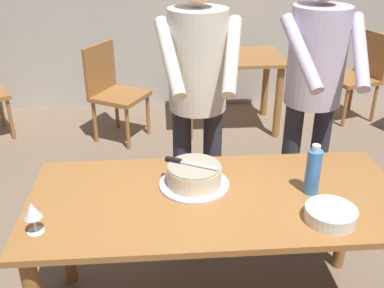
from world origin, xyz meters
The scene contains 11 objects.
main_dining_table centered at (0.00, 0.00, 0.64)m, with size 1.76×0.78×0.75m.
cake_on_platter centered at (-0.10, 0.10, 0.80)m, with size 0.34×0.34×0.11m.
cake_knife centered at (-0.16, 0.13, 0.87)m, with size 0.25×0.14×0.02m.
plate_stack centered at (0.46, -0.22, 0.78)m, with size 0.22×0.22×0.06m.
wine_glass_near centered at (-0.78, -0.21, 0.85)m, with size 0.08×0.08×0.14m.
water_bottle centered at (0.44, 0.00, 0.86)m, with size 0.07×0.07×0.25m.
person_cutting_cake centered at (-0.04, 0.60, 1.08)m, with size 0.47×0.55×1.72m.
person_standing_beside centered at (0.63, 0.63, 1.08)m, with size 0.47×0.56×1.72m.
background_table centered at (0.44, 2.44, 0.58)m, with size 1.00×0.70×0.74m.
background_chair_0 centered at (1.81, 2.59, 0.49)m, with size 0.55×0.55×0.90m.
background_chair_1 centered at (-0.69, 2.28, 0.49)m, with size 0.60×0.60×0.90m.
Camera 1 is at (-0.25, -1.75, 1.90)m, focal length 41.91 mm.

